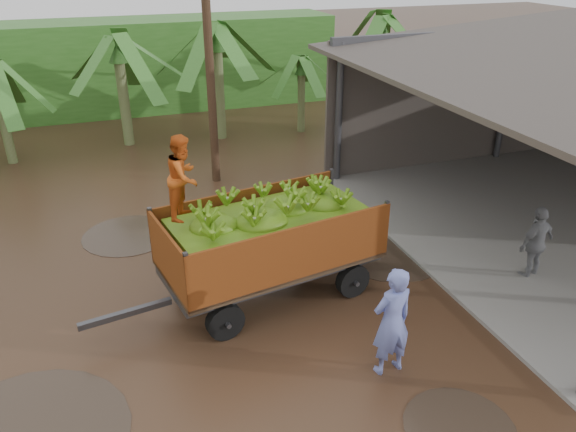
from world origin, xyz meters
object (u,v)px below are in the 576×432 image
object	(u,v)px
man_blue	(392,322)
man_grey	(536,243)
utility_pole	(208,32)
banana_trailer	(268,238)

from	to	relation	value
man_blue	man_grey	world-z (taller)	man_blue
man_blue	utility_pole	bearing A→B (deg)	-91.34
banana_trailer	man_grey	size ratio (longest dim) A/B	3.58
banana_trailer	man_blue	xyz separation A→B (m)	(1.16, -2.80, -0.30)
man_blue	utility_pole	xyz separation A→B (m)	(-0.81, 9.02, 3.27)
man_blue	man_grey	xyz separation A→B (m)	(4.20, 1.54, -0.15)
banana_trailer	utility_pole	world-z (taller)	utility_pole
utility_pole	man_blue	bearing A→B (deg)	-84.84
banana_trailer	man_grey	bearing A→B (deg)	-23.07
banana_trailer	man_blue	bearing A→B (deg)	-77.41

